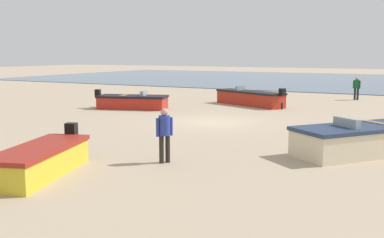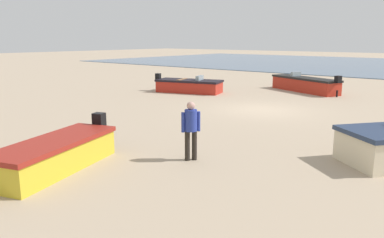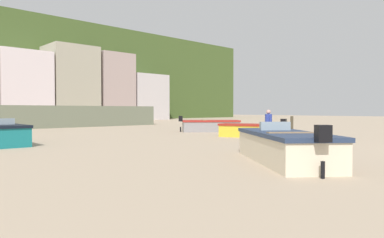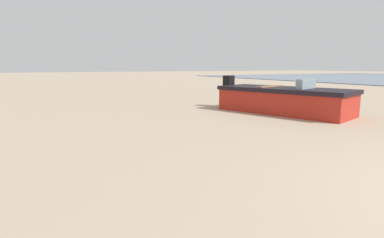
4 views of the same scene
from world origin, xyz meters
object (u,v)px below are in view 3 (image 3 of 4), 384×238
Objects in this scene: boat_cream_1 at (284,147)px; boat_yellow_2 at (251,130)px; beach_walker_distant at (268,123)px; boat_grey_5 at (210,126)px; mooring_post_near_water at (292,123)px.

boat_yellow_2 is at bearing 81.14° from boat_cream_1.
boat_cream_1 is 6.53m from beach_walker_distant.
boat_grey_5 is (2.14, 5.36, 0.03)m from boat_yellow_2.
boat_cream_1 is at bearing -154.86° from boat_yellow_2.
boat_cream_1 reaches higher than mooring_post_near_water.
boat_grey_5 is 2.70× the size of beach_walker_distant.
boat_cream_1 reaches higher than boat_yellow_2.
mooring_post_near_water is 12.87m from beach_walker_distant.
mooring_post_near_water is 0.67× the size of beach_walker_distant.
boat_grey_5 reaches higher than mooring_post_near_water.
boat_yellow_2 is (7.24, 6.82, -0.07)m from boat_cream_1.
boat_yellow_2 is 3.64× the size of mooring_post_near_water.
beach_walker_distant is (5.08, 4.08, 0.48)m from boat_cream_1.
boat_cream_1 is 1.25× the size of boat_yellow_2.
boat_yellow_2 is 9.82m from mooring_post_near_water.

